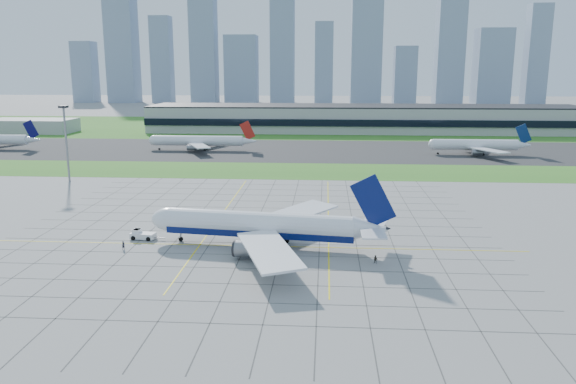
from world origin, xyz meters
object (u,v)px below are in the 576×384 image
light_mast (66,134)px  distant_jet_2 (477,145)px  distant_jet_1 (199,141)px  crew_far (376,259)px  crew_near (123,245)px  airliner (261,226)px  pushback_tug (142,235)px

light_mast → distant_jet_2: light_mast is taller
distant_jet_1 → distant_jet_2: 126.69m
crew_far → distant_jet_2: size_ratio=0.04×
crew_near → distant_jet_1: bearing=48.1°
airliner → crew_near: 29.52m
distant_jet_1 → distant_jet_2: bearing=-2.6°
crew_near → distant_jet_1: 149.23m
pushback_tug → light_mast: bearing=133.4°
airliner → distant_jet_2: airliner is taller
light_mast → crew_near: size_ratio=14.15×
pushback_tug → crew_far: 52.67m
crew_far → distant_jet_2: bearing=92.4°
crew_near → pushback_tug: bearing=30.3°
pushback_tug → crew_far: size_ratio=4.77×
light_mast → crew_far: bearing=-38.2°
light_mast → crew_near: 85.42m
light_mast → crew_near: (44.56, -71.26, -15.28)m
distant_jet_2 → crew_far: bearing=-111.1°
pushback_tug → distant_jet_2: distant_jet_2 is taller
light_mast → airliner: (73.54, -67.07, -11.59)m
pushback_tug → crew_far: pushback_tug is taller
light_mast → airliner: light_mast is taller
light_mast → distant_jet_1: light_mast is taller
crew_far → pushback_tug: bearing=-170.6°
light_mast → airliner: size_ratio=0.48×
distant_jet_2 → crew_near: bearing=-127.6°
pushback_tug → airliner: bearing=0.4°
airliner → pushback_tug: size_ratio=6.63×
airliner → crew_far: bearing=-14.5°
crew_far → distant_jet_2: (57.16, 147.82, 3.64)m
airliner → pushback_tug: bearing=-179.6°
crew_far → distant_jet_1: distant_jet_1 is taller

